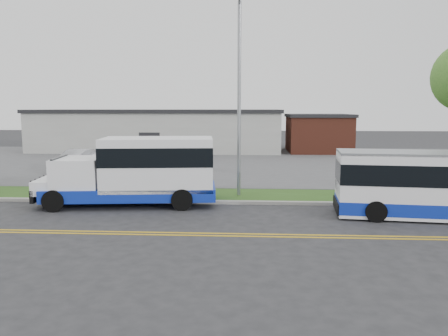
# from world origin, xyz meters

# --- Properties ---
(ground) EXTENTS (140.00, 140.00, 0.00)m
(ground) POSITION_xyz_m (0.00, 0.00, 0.00)
(ground) COLOR #28282B
(ground) RESTS_ON ground
(lane_line_north) EXTENTS (70.00, 0.12, 0.01)m
(lane_line_north) POSITION_xyz_m (0.00, -3.85, 0.01)
(lane_line_north) COLOR gold
(lane_line_north) RESTS_ON ground
(lane_line_south) EXTENTS (70.00, 0.12, 0.01)m
(lane_line_south) POSITION_xyz_m (0.00, -4.15, 0.01)
(lane_line_south) COLOR gold
(lane_line_south) RESTS_ON ground
(curb) EXTENTS (80.00, 0.30, 0.15)m
(curb) POSITION_xyz_m (0.00, 1.10, 0.07)
(curb) COLOR #9E9B93
(curb) RESTS_ON ground
(verge) EXTENTS (80.00, 3.30, 0.10)m
(verge) POSITION_xyz_m (0.00, 2.90, 0.05)
(verge) COLOR #304D19
(verge) RESTS_ON ground
(parking_lot) EXTENTS (80.00, 25.00, 0.10)m
(parking_lot) POSITION_xyz_m (0.00, 17.00, 0.05)
(parking_lot) COLOR #4C4C4F
(parking_lot) RESTS_ON ground
(commercial_building) EXTENTS (25.40, 10.40, 4.35)m
(commercial_building) POSITION_xyz_m (-6.00, 27.00, 2.18)
(commercial_building) COLOR #9E9E99
(commercial_building) RESTS_ON ground
(brick_wing) EXTENTS (6.30, 7.30, 3.90)m
(brick_wing) POSITION_xyz_m (10.50, 26.00, 1.96)
(brick_wing) COLOR brown
(brick_wing) RESTS_ON ground
(streetlight_near) EXTENTS (0.35, 1.53, 9.50)m
(streetlight_near) POSITION_xyz_m (3.00, 2.73, 5.23)
(streetlight_near) COLOR gray
(streetlight_near) RESTS_ON verge
(shuttle_bus) EXTENTS (8.40, 3.50, 3.13)m
(shuttle_bus) POSITION_xyz_m (-1.49, 0.68, 1.67)
(shuttle_bus) COLOR #0F28A3
(shuttle_bus) RESTS_ON ground
(pedestrian) EXTENTS (0.60, 0.41, 1.58)m
(pedestrian) POSITION_xyz_m (-4.50, 4.00, 0.89)
(pedestrian) COLOR black
(pedestrian) RESTS_ON verge
(parked_car_a) EXTENTS (2.60, 4.77, 1.49)m
(parked_car_a) POSITION_xyz_m (-8.63, 10.83, 0.85)
(parked_car_a) COLOR #A9ABB0
(parked_car_a) RESTS_ON parking_lot
(parked_car_b) EXTENTS (1.93, 4.34, 1.24)m
(parked_car_b) POSITION_xyz_m (-7.32, 11.44, 0.72)
(parked_car_b) COLOR white
(parked_car_b) RESTS_ON parking_lot
(grocery_bag_left) EXTENTS (0.32, 0.32, 0.32)m
(grocery_bag_left) POSITION_xyz_m (-4.80, 3.75, 0.26)
(grocery_bag_left) COLOR white
(grocery_bag_left) RESTS_ON verge
(grocery_bag_right) EXTENTS (0.32, 0.32, 0.32)m
(grocery_bag_right) POSITION_xyz_m (-4.20, 4.25, 0.26)
(grocery_bag_right) COLOR white
(grocery_bag_right) RESTS_ON verge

